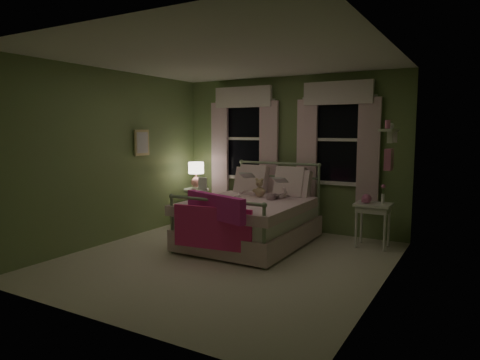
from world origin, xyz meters
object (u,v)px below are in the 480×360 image
Objects in this scene: teddy_bear at (260,189)px; nightstand_right at (373,210)px; child_right at (281,181)px; nightstand_left at (196,201)px; child_left at (249,178)px; table_lamp at (196,172)px; bed at (252,218)px.

teddy_bear is 1.70m from nightstand_right.
child_right is 1.86m from nightstand_left.
nightstand_left is (-1.49, 0.41, -0.37)m from teddy_bear.
child_right reaches higher than nightstand_right.
nightstand_left is (-1.77, 0.25, -0.51)m from child_right.
teddy_bear is (0.28, -0.16, -0.15)m from child_left.
child_right is at bearing -7.99° from table_lamp.
child_left is at bearing 6.69° from child_right.
table_lamp reaches higher than nightstand_left.
child_right is 0.35m from teddy_bear.
child_left is 1.24m from table_lamp.
nightstand_left is at bearing -1.30° from child_right.
table_lamp is 3.15m from nightstand_right.
teddy_bear is at bearing -165.23° from nightstand_right.
bed reaches higher than teddy_bear.
teddy_bear is 1.56m from table_lamp.
child_left reaches higher than bed.
bed is at bearing -24.17° from table_lamp.
child_right is 1.10× the size of nightstand_left.
child_right is at bearing 29.50° from teddy_bear.
child_left is at bearing -11.59° from nightstand_left.
bed is 2.72× the size of child_left.
table_lamp is at bearing -3.77° from child_left.
child_right reaches higher than table_lamp.
nightstand_left is at bearing -179.59° from nightstand_right.
teddy_bear is at bearing -15.25° from nightstand_left.
teddy_bear reaches higher than nightstand_right.
child_right is at bearing -7.99° from nightstand_left.
bed is 2.84× the size of child_right.
nightstand_right is at bearing 23.03° from bed.
child_left is at bearing 150.50° from teddy_bear.
child_right is at bearing -168.64° from nightstand_right.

